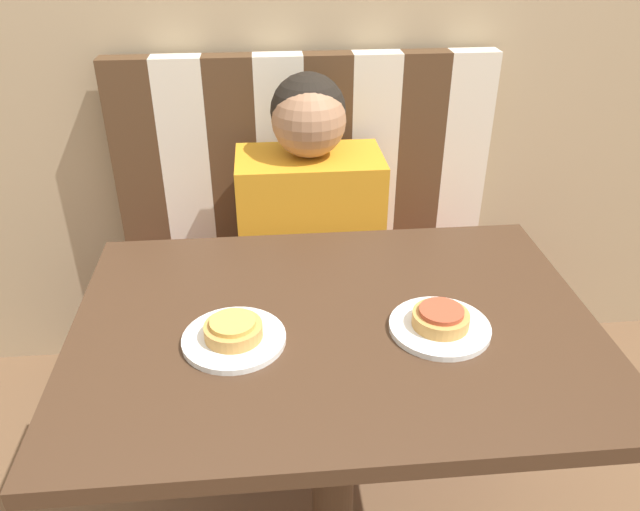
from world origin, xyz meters
The scene contains 8 objects.
booth_seat centered at (0.00, 0.65, 0.22)m, with size 1.18×0.52×0.43m.
booth_backrest centered at (0.00, 0.87, 0.77)m, with size 1.18×0.07×0.67m.
dining_table centered at (0.00, 0.00, 0.67)m, with size 1.03×0.73×0.78m.
person centered at (0.00, 0.65, 0.75)m, with size 0.41×0.25×0.66m.
plate_left centered at (-0.20, -0.05, 0.78)m, with size 0.19×0.19×0.01m.
plate_right centered at (0.20, -0.05, 0.78)m, with size 0.19×0.19×0.01m.
pizza_left centered at (-0.20, -0.05, 0.80)m, with size 0.11×0.11×0.04m.
pizza_right centered at (0.20, -0.05, 0.80)m, with size 0.11×0.11×0.04m.
Camera 1 is at (-0.12, -0.99, 1.50)m, focal length 35.00 mm.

